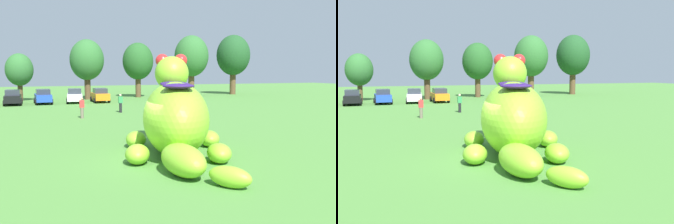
% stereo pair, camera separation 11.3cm
% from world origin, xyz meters
% --- Properties ---
extents(ground_plane, '(160.00, 160.00, 0.00)m').
position_xyz_m(ground_plane, '(0.00, 0.00, 0.00)').
color(ground_plane, '#4C8438').
extents(giant_inflatable_creature, '(5.74, 9.49, 4.71)m').
position_xyz_m(giant_inflatable_creature, '(1.17, 0.67, 1.72)').
color(giant_inflatable_creature, '#8CD12D').
rests_on(giant_inflatable_creature, ground).
extents(car_black, '(1.96, 4.11, 1.72)m').
position_xyz_m(car_black, '(-7.29, 29.51, 0.86)').
color(car_black, black).
rests_on(car_black, ground).
extents(car_blue, '(2.12, 4.19, 1.72)m').
position_xyz_m(car_blue, '(-4.08, 29.72, 0.86)').
color(car_blue, '#2347B7').
rests_on(car_blue, ground).
extents(car_white, '(2.23, 4.24, 1.72)m').
position_xyz_m(car_white, '(-0.48, 29.76, 0.86)').
color(car_white, white).
rests_on(car_white, ground).
extents(car_orange, '(1.99, 4.13, 1.72)m').
position_xyz_m(car_orange, '(2.54, 29.81, 0.86)').
color(car_orange, orange).
rests_on(car_orange, ground).
extents(tree_mid_left, '(3.39, 3.39, 6.01)m').
position_xyz_m(tree_mid_left, '(-6.69, 34.67, 3.93)').
color(tree_mid_left, brown).
rests_on(tree_mid_left, ground).
extents(tree_centre_left, '(4.51, 4.51, 8.00)m').
position_xyz_m(tree_centre_left, '(1.71, 34.75, 5.23)').
color(tree_centre_left, brown).
rests_on(tree_centre_left, ground).
extents(tree_centre, '(4.43, 4.43, 7.87)m').
position_xyz_m(tree_centre, '(9.20, 36.40, 5.15)').
color(tree_centre, brown).
rests_on(tree_centre, ground).
extents(tree_centre_right, '(5.14, 5.14, 9.13)m').
position_xyz_m(tree_centre_right, '(17.41, 35.90, 5.97)').
color(tree_centre_right, brown).
rests_on(tree_centre_right, ground).
extents(tree_mid_right, '(5.42, 5.42, 9.62)m').
position_xyz_m(tree_mid_right, '(25.56, 37.57, 6.29)').
color(tree_mid_right, brown).
rests_on(tree_mid_right, ground).
extents(spectator_near_inflatable, '(0.38, 0.26, 1.71)m').
position_xyz_m(spectator_near_inflatable, '(2.48, 18.07, 0.85)').
color(spectator_near_inflatable, black).
rests_on(spectator_near_inflatable, ground).
extents(spectator_by_cars, '(0.38, 0.26, 1.71)m').
position_xyz_m(spectator_by_cars, '(-1.36, 15.09, 0.85)').
color(spectator_by_cars, '#726656').
rests_on(spectator_by_cars, ground).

